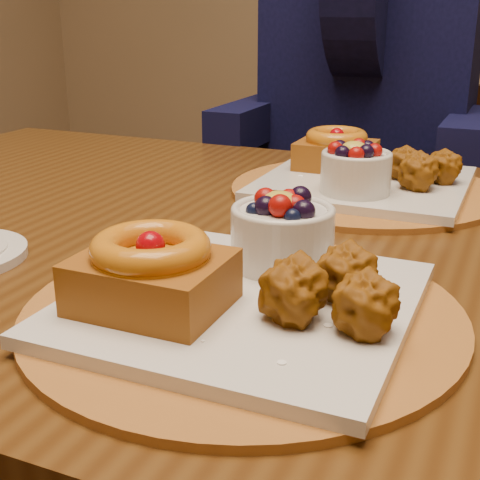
# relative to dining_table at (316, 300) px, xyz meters

# --- Properties ---
(dining_table) EXTENTS (1.60, 0.90, 0.76)m
(dining_table) POSITION_rel_dining_table_xyz_m (0.00, 0.00, 0.00)
(dining_table) COLOR #3B200A
(dining_table) RESTS_ON ground
(place_setting_near) EXTENTS (0.38, 0.38, 0.09)m
(place_setting_near) POSITION_rel_dining_table_xyz_m (-0.00, -0.21, 0.11)
(place_setting_near) COLOR brown
(place_setting_near) RESTS_ON dining_table
(place_setting_far) EXTENTS (0.38, 0.38, 0.09)m
(place_setting_far) POSITION_rel_dining_table_xyz_m (-0.00, 0.21, 0.10)
(place_setting_far) COLOR brown
(place_setting_far) RESTS_ON dining_table
(chair_far) EXTENTS (0.44, 0.44, 0.84)m
(chair_far) POSITION_rel_dining_table_xyz_m (0.02, 0.73, -0.21)
(chair_far) COLOR black
(chair_far) RESTS_ON ground
(diner) EXTENTS (0.52, 0.50, 0.85)m
(diner) POSITION_rel_dining_table_xyz_m (-0.11, 0.71, 0.23)
(diner) COLOR black
(diner) RESTS_ON ground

